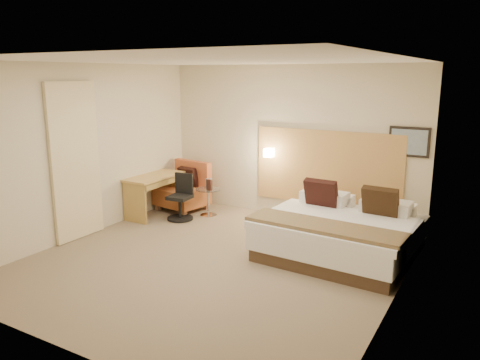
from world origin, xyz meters
The scene contains 20 objects.
floor centered at (0.00, 0.00, -0.01)m, with size 4.80×5.00×0.02m, color #7D6B54.
ceiling centered at (0.00, 0.00, 2.71)m, with size 4.80×5.00×0.02m, color white.
wall_back centered at (0.00, 2.51, 1.35)m, with size 4.80×0.02×2.70m, color beige.
wall_front centered at (0.00, -2.51, 1.35)m, with size 4.80×0.02×2.70m, color beige.
wall_left centered at (-2.41, 0.00, 1.35)m, with size 0.02×5.00×2.70m, color beige.
wall_right centered at (2.41, 0.00, 1.35)m, with size 0.02×5.00×2.70m, color beige.
headboard_panel centered at (0.70, 2.47, 0.95)m, with size 2.60×0.04×1.30m, color #BC8949.
art_frame centered at (2.02, 2.48, 1.50)m, with size 0.62×0.03×0.47m, color black.
art_canvas centered at (2.02, 2.46, 1.50)m, with size 0.54×0.01×0.39m, color slate.
lamp_arm centered at (-0.35, 2.42, 1.15)m, with size 0.02×0.02×0.12m, color white.
lamp_shade centered at (-0.35, 2.36, 1.15)m, with size 0.15×0.15×0.15m, color #FFEDC6.
curtain centered at (-2.36, -0.25, 1.22)m, with size 0.06×0.90×2.42m, color beige.
bottle_a centered at (-1.28, 1.75, 0.59)m, with size 0.05×0.05×0.18m, color #8BB9D8.
bottle_b centered at (-1.26, 1.81, 0.59)m, with size 0.05×0.05×0.18m, color #819FC8.
menu_folder centered at (-1.18, 1.65, 0.60)m, with size 0.12×0.05×0.20m, color #361B16.
bed centered at (1.43, 1.14, 0.32)m, with size 2.14×2.09×1.00m.
lounge_chair centered at (-1.89, 1.87, 0.36)m, with size 0.96×0.87×0.91m.
side_table centered at (-1.25, 1.73, 0.28)m, with size 0.56×0.56×0.50m.
desk centered at (-2.11, 1.31, 0.58)m, with size 0.56×1.19×0.74m.
desk_chair centered at (-1.56, 1.32, 0.33)m, with size 0.50×0.50×0.81m.
Camera 1 is at (3.32, -5.10, 2.53)m, focal length 35.00 mm.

